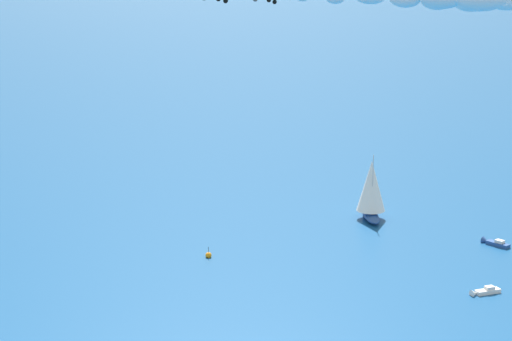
# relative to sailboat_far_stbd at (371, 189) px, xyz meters

# --- Properties ---
(sailboat_far_stbd) EXTENTS (7.74, 10.58, 13.41)m
(sailboat_far_stbd) POSITION_rel_sailboat_far_stbd_xyz_m (0.00, 0.00, 0.00)
(sailboat_far_stbd) COLOR #23478C
(sailboat_far_stbd) RESTS_ON ground_plane
(motorboat_ahead) EXTENTS (5.29, 2.13, 1.49)m
(motorboat_ahead) POSITION_rel_sailboat_far_stbd_xyz_m (-9.98, -42.44, -5.72)
(motorboat_ahead) COLOR white
(motorboat_ahead) RESTS_ON ground_plane
(motorboat_mid_cluster) EXTENTS (2.47, 5.68, 1.60)m
(motorboat_mid_cluster) POSITION_rel_sailboat_far_stbd_xyz_m (9.22, -25.08, -5.69)
(motorboat_mid_cluster) COLOR #23478C
(motorboat_mid_cluster) RESTS_ON ground_plane
(marker_buoy) EXTENTS (1.10, 1.10, 2.10)m
(marker_buoy) POSITION_rel_sailboat_far_stbd_xyz_m (-39.01, -4.27, -5.73)
(marker_buoy) COLOR orange
(marker_buoy) RESTS_ON ground_plane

